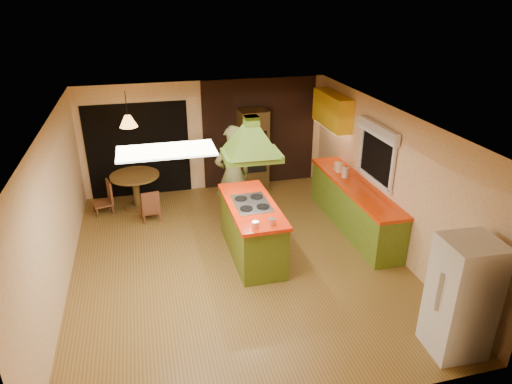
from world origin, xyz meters
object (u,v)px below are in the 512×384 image
object	(u,v)px
wall_oven	(253,150)
canister_large	(339,167)
refrigerator	(462,297)
kitchen_island	(252,229)
man	(233,175)
dining_table	(136,184)

from	to	relation	value
wall_oven	canister_large	bearing A→B (deg)	-53.83
refrigerator	kitchen_island	bearing A→B (deg)	127.23
wall_oven	canister_large	distance (m)	2.18
man	dining_table	size ratio (longest dim) A/B	1.95
man	canister_large	bearing A→B (deg)	164.67
wall_oven	refrigerator	bearing A→B (deg)	-80.76
man	refrigerator	distance (m)	4.69
wall_oven	dining_table	world-z (taller)	wall_oven
kitchen_island	refrigerator	distance (m)	3.52
kitchen_island	dining_table	distance (m)	3.10
man	canister_large	xyz separation A→B (m)	(2.15, -0.19, 0.03)
kitchen_island	refrigerator	xyz separation A→B (m)	(1.98, -2.89, 0.31)
refrigerator	wall_oven	distance (m)	5.86
refrigerator	canister_large	distance (m)	4.05
refrigerator	wall_oven	bearing A→B (deg)	105.22
kitchen_island	man	size ratio (longest dim) A/B	1.00
man	kitchen_island	bearing A→B (deg)	81.87
wall_oven	canister_large	size ratio (longest dim) A/B	9.05
kitchen_island	wall_oven	xyz separation A→B (m)	(0.72, 2.83, 0.44)
canister_large	dining_table	bearing A→B (deg)	162.34
dining_table	canister_large	xyz separation A→B (m)	(4.03, -1.28, 0.49)
kitchen_island	wall_oven	world-z (taller)	wall_oven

